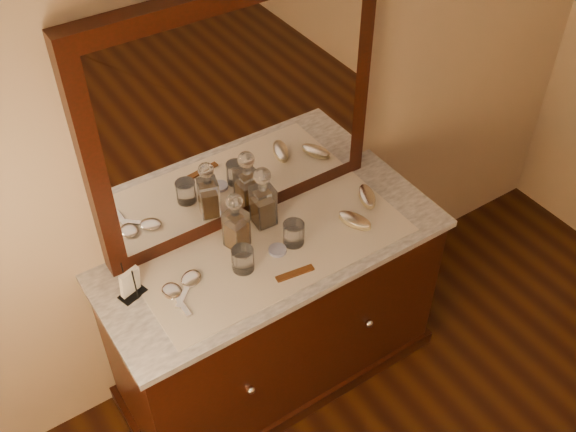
# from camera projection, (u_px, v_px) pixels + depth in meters

# --- Properties ---
(dresser_cabinet) EXTENTS (1.40, 0.55, 0.82)m
(dresser_cabinet) POSITION_uv_depth(u_px,v_px,m) (276.00, 316.00, 3.00)
(dresser_cabinet) COLOR black
(dresser_cabinet) RESTS_ON floor
(dresser_plinth) EXTENTS (1.46, 0.59, 0.08)m
(dresser_plinth) POSITION_uv_depth(u_px,v_px,m) (277.00, 364.00, 3.25)
(dresser_plinth) COLOR black
(dresser_plinth) RESTS_ON floor
(knob_left) EXTENTS (0.04, 0.04, 0.04)m
(knob_left) POSITION_uv_depth(u_px,v_px,m) (251.00, 390.00, 2.68)
(knob_left) COLOR silver
(knob_left) RESTS_ON dresser_cabinet
(knob_right) EXTENTS (0.04, 0.04, 0.04)m
(knob_right) POSITION_uv_depth(u_px,v_px,m) (369.00, 323.00, 2.92)
(knob_right) COLOR silver
(knob_right) RESTS_ON dresser_cabinet
(marble_top) EXTENTS (1.44, 0.59, 0.03)m
(marble_top) POSITION_uv_depth(u_px,v_px,m) (274.00, 250.00, 2.71)
(marble_top) COLOR white
(marble_top) RESTS_ON dresser_cabinet
(mirror_frame) EXTENTS (1.20, 0.08, 1.00)m
(mirror_frame) POSITION_uv_depth(u_px,v_px,m) (237.00, 114.00, 2.51)
(mirror_frame) COLOR black
(mirror_frame) RESTS_ON marble_top
(mirror_glass) EXTENTS (1.06, 0.01, 0.86)m
(mirror_glass) POSITION_uv_depth(u_px,v_px,m) (241.00, 119.00, 2.48)
(mirror_glass) COLOR white
(mirror_glass) RESTS_ON marble_top
(lace_runner) EXTENTS (1.10, 0.45, 0.00)m
(lace_runner) POSITION_uv_depth(u_px,v_px,m) (277.00, 250.00, 2.68)
(lace_runner) COLOR beige
(lace_runner) RESTS_ON marble_top
(pin_dish) EXTENTS (0.09, 0.09, 0.01)m
(pin_dish) POSITION_uv_depth(u_px,v_px,m) (278.00, 250.00, 2.67)
(pin_dish) COLOR silver
(pin_dish) RESTS_ON lace_runner
(comb) EXTENTS (0.16, 0.05, 0.01)m
(comb) POSITION_uv_depth(u_px,v_px,m) (295.00, 273.00, 2.59)
(comb) COLOR brown
(comb) RESTS_ON lace_runner
(napkin_rack) EXTENTS (0.11, 0.09, 0.15)m
(napkin_rack) POSITION_uv_depth(u_px,v_px,m) (130.00, 284.00, 2.48)
(napkin_rack) COLOR black
(napkin_rack) RESTS_ON marble_top
(decanter_left) EXTENTS (0.10, 0.10, 0.26)m
(decanter_left) POSITION_uv_depth(u_px,v_px,m) (236.00, 226.00, 2.64)
(decanter_left) COLOR #915915
(decanter_left) RESTS_ON lace_runner
(decanter_right) EXTENTS (0.09, 0.09, 0.28)m
(decanter_right) POSITION_uv_depth(u_px,v_px,m) (263.00, 202.00, 2.72)
(decanter_right) COLOR #915915
(decanter_right) RESTS_ON lace_runner
(brush_near) EXTENTS (0.12, 0.16, 0.04)m
(brush_near) POSITION_uv_depth(u_px,v_px,m) (355.00, 221.00, 2.78)
(brush_near) COLOR tan
(brush_near) RESTS_ON lace_runner
(brush_far) EXTENTS (0.12, 0.16, 0.04)m
(brush_far) POSITION_uv_depth(u_px,v_px,m) (367.00, 197.00, 2.89)
(brush_far) COLOR tan
(brush_far) RESTS_ON lace_runner
(hand_mirror_outer) EXTENTS (0.07, 0.19, 0.02)m
(hand_mirror_outer) POSITION_uv_depth(u_px,v_px,m) (174.00, 294.00, 2.51)
(hand_mirror_outer) COLOR silver
(hand_mirror_outer) RESTS_ON lace_runner
(hand_mirror_inner) EXTENTS (0.17, 0.17, 0.02)m
(hand_mirror_inner) POSITION_uv_depth(u_px,v_px,m) (190.00, 282.00, 2.55)
(hand_mirror_inner) COLOR silver
(hand_mirror_inner) RESTS_ON lace_runner
(tumblers) EXTENTS (0.33, 0.10, 0.10)m
(tumblers) POSITION_uv_depth(u_px,v_px,m) (269.00, 246.00, 2.63)
(tumblers) COLOR white
(tumblers) RESTS_ON lace_runner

